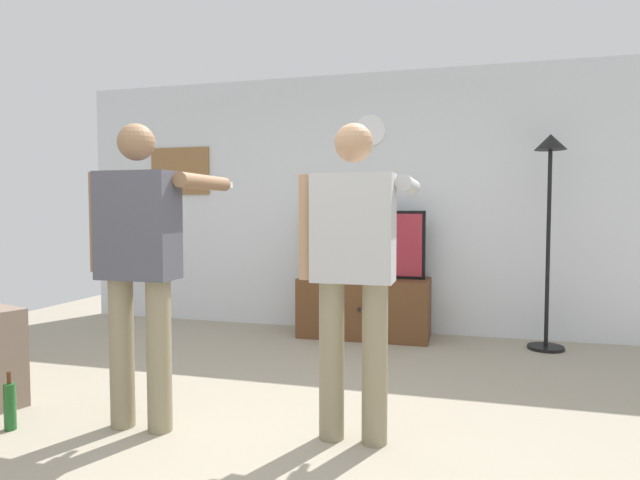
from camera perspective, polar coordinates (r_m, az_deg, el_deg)
ground_plane at (r=3.15m, az=-6.77°, el=-20.66°), size 8.40×8.40×0.00m
back_wall at (r=5.73m, az=4.24°, el=3.95°), size 6.40×0.10×2.70m
tv_stand at (r=5.45m, az=4.73°, el=-7.15°), size 1.29×0.55×0.59m
television at (r=5.42m, az=4.85°, el=-0.45°), size 1.19×0.07×0.68m
wall_clock at (r=5.71m, az=5.36°, el=11.52°), size 0.32×0.03×0.32m
framed_picture at (r=6.42m, az=-14.63°, el=7.09°), size 0.73×0.04×0.54m
floor_lamp at (r=5.27m, az=23.20°, el=4.29°), size 0.32×0.32×1.96m
person_standing_nearer_lamp at (r=3.26m, az=-18.62°, el=-1.61°), size 0.63×0.78×1.76m
person_standing_nearer_couch at (r=2.93m, az=3.62°, el=-2.27°), size 0.62×0.78×1.74m
beverage_bottle at (r=3.71m, az=-30.10°, el=-15.01°), size 0.07×0.07×0.34m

